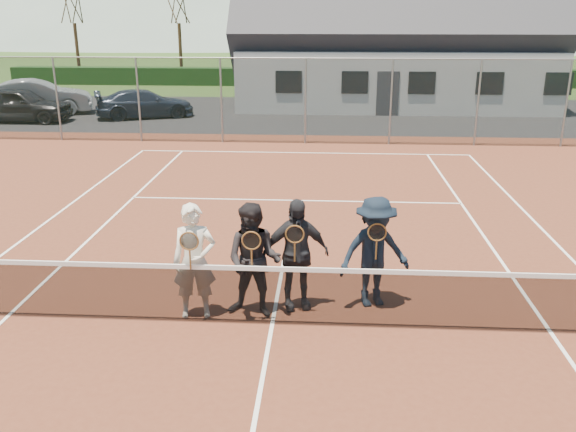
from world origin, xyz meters
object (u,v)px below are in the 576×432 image
at_px(player_a, 194,261).
at_px(player_d, 375,252).
at_px(car_c, 145,104).
at_px(player_c, 296,254).
at_px(car_b, 37,97).
at_px(clubhouse, 393,23).
at_px(car_a, 19,105).
at_px(tennis_net, 272,293).
at_px(player_b, 254,261).

height_order(player_a, player_d, same).
bearing_deg(car_c, player_c, -178.63).
relative_size(car_b, clubhouse, 0.31).
height_order(car_b, car_c, car_b).
relative_size(player_a, player_d, 1.00).
relative_size(car_a, player_a, 2.42).
distance_m(tennis_net, player_a, 1.28).
xyz_separation_m(clubhouse, player_a, (-5.20, -23.77, -3.07)).
distance_m(car_c, player_b, 19.83).
xyz_separation_m(player_a, player_c, (1.51, 0.39, -0.00)).
relative_size(car_a, player_c, 2.42).
xyz_separation_m(player_a, player_d, (2.75, 0.55, -0.00)).
xyz_separation_m(car_a, car_c, (5.06, 1.46, -0.12)).
bearing_deg(player_b, car_c, 110.97).
bearing_deg(car_b, player_b, -166.60).
bearing_deg(car_c, car_a, 84.53).
xyz_separation_m(car_a, car_b, (-0.13, 1.98, 0.06)).
bearing_deg(car_c, tennis_net, 179.86).
bearing_deg(car_a, car_b, 2.77).
distance_m(car_a, car_c, 5.26).
height_order(car_a, player_d, player_d).
xyz_separation_m(car_c, tennis_net, (7.39, -18.82, -0.08)).
relative_size(clubhouse, player_c, 8.67).
xyz_separation_m(car_b, player_b, (12.29, -19.03, 0.12)).
relative_size(tennis_net, player_a, 6.49).
distance_m(car_c, player_a, 19.60).
xyz_separation_m(tennis_net, player_c, (0.32, 0.62, 0.38)).
bearing_deg(player_d, player_b, -165.66).
xyz_separation_m(player_b, player_d, (1.85, 0.47, -0.00)).
xyz_separation_m(tennis_net, player_b, (-0.30, 0.31, 0.38)).
bearing_deg(car_a, player_a, -147.77).
bearing_deg(player_c, car_a, 127.33).
bearing_deg(player_c, car_b, 124.57).
bearing_deg(tennis_net, clubhouse, 80.54).
relative_size(car_c, player_a, 2.38).
height_order(car_a, car_b, car_b).
xyz_separation_m(car_b, player_a, (11.39, -19.11, 0.13)).
distance_m(tennis_net, player_d, 1.78).
height_order(car_b, player_c, player_c).
bearing_deg(player_a, car_c, 108.44).
bearing_deg(clubhouse, player_b, -100.29).
bearing_deg(player_c, tennis_net, -117.09).
height_order(clubhouse, player_c, clubhouse).
xyz_separation_m(car_a, player_c, (12.77, -16.74, 0.18)).
relative_size(car_a, tennis_net, 0.37).
distance_m(clubhouse, player_a, 24.52).
bearing_deg(tennis_net, player_a, 169.11).
bearing_deg(tennis_net, car_c, 111.45).
height_order(player_c, player_d, same).
relative_size(car_b, player_b, 2.69).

